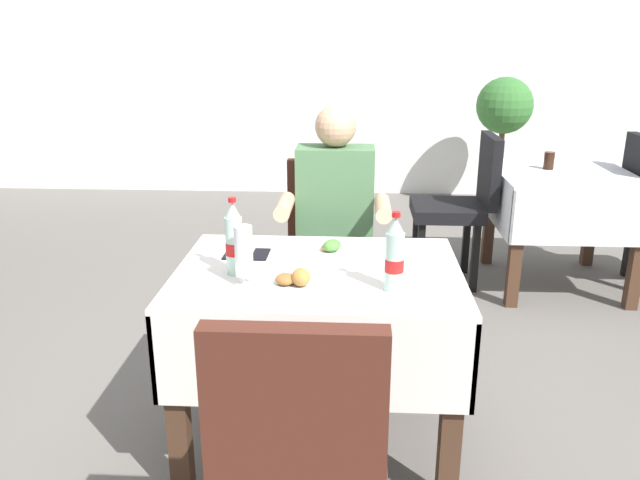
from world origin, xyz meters
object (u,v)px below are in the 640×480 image
(seated_diner_far, at_px, (334,225))
(chair_far_diner_seat, at_px, (328,249))
(napkin_cutlery_set, at_px, (247,254))
(background_dining_table, at_px, (561,201))
(chair_near_camera_side, at_px, (301,446))
(cola_bottle_secondary, at_px, (234,240))
(main_dining_table, at_px, (319,315))
(cola_bottle_primary, at_px, (395,257))
(potted_plant_corner, at_px, (503,122))
(plate_far_diner, at_px, (334,249))
(background_chair_left, at_px, (462,200))
(background_table_tumbler, at_px, (549,161))
(plate_near_camera, at_px, (293,282))
(beer_glass_left, at_px, (244,255))

(seated_diner_far, bearing_deg, chair_far_diner_seat, 108.61)
(napkin_cutlery_set, distance_m, background_dining_table, 2.39)
(chair_near_camera_side, bearing_deg, cola_bottle_secondary, 112.23)
(main_dining_table, xyz_separation_m, seated_diner_far, (0.04, 0.67, 0.15))
(cola_bottle_primary, relative_size, potted_plant_corner, 0.23)
(plate_far_diner, relative_size, cola_bottle_primary, 0.83)
(plate_far_diner, height_order, background_chair_left, background_chair_left)
(background_dining_table, xyz_separation_m, background_table_tumbler, (-0.08, 0.08, 0.24))
(cola_bottle_secondary, xyz_separation_m, background_dining_table, (1.73, 1.84, -0.31))
(plate_far_diner, xyz_separation_m, potted_plant_corner, (1.40, 3.45, 0.05))
(plate_near_camera, height_order, background_dining_table, plate_near_camera)
(cola_bottle_secondary, distance_m, background_table_tumbler, 2.53)
(seated_diner_far, bearing_deg, potted_plant_corner, 64.43)
(chair_near_camera_side, bearing_deg, background_chair_left, 72.41)
(plate_near_camera, bearing_deg, potted_plant_corner, 68.14)
(plate_near_camera, distance_m, plate_far_diner, 0.39)
(background_table_tumbler, bearing_deg, chair_far_diner_seat, -141.47)
(plate_far_diner, bearing_deg, cola_bottle_primary, -60.54)
(beer_glass_left, height_order, cola_bottle_secondary, cola_bottle_secondary)
(chair_near_camera_side, bearing_deg, cola_bottle_primary, 66.32)
(main_dining_table, xyz_separation_m, napkin_cutlery_set, (-0.29, 0.14, 0.19))
(plate_near_camera, distance_m, cola_bottle_secondary, 0.27)
(plate_far_diner, height_order, potted_plant_corner, potted_plant_corner)
(cola_bottle_secondary, distance_m, background_dining_table, 2.54)
(cola_bottle_secondary, bearing_deg, background_chair_left, 58.89)
(background_dining_table, bearing_deg, chair_far_diner_seat, -145.09)
(main_dining_table, relative_size, chair_near_camera_side, 1.07)
(cola_bottle_primary, distance_m, cola_bottle_secondary, 0.57)
(cola_bottle_primary, height_order, napkin_cutlery_set, cola_bottle_primary)
(chair_near_camera_side, height_order, potted_plant_corner, potted_plant_corner)
(chair_far_diner_seat, relative_size, background_dining_table, 1.10)
(main_dining_table, height_order, cola_bottle_primary, cola_bottle_primary)
(chair_far_diner_seat, relative_size, seated_diner_far, 0.77)
(background_dining_table, bearing_deg, plate_near_camera, -127.60)
(chair_far_diner_seat, bearing_deg, main_dining_table, -90.00)
(chair_far_diner_seat, bearing_deg, plate_near_camera, -94.48)
(main_dining_table, xyz_separation_m, background_table_tumbler, (1.35, 1.86, 0.24))
(beer_glass_left, bearing_deg, cola_bottle_secondary, 116.79)
(cola_bottle_primary, height_order, background_chair_left, cola_bottle_primary)
(main_dining_table, bearing_deg, beer_glass_left, -146.65)
(plate_near_camera, height_order, plate_far_diner, plate_near_camera)
(potted_plant_corner, bearing_deg, chair_far_diner_seat, -117.00)
(background_table_tumbler, bearing_deg, cola_bottle_secondary, -130.73)
(background_table_tumbler, bearing_deg, napkin_cutlery_set, -133.67)
(cola_bottle_secondary, xyz_separation_m, napkin_cutlery_set, (0.01, 0.20, -0.12))
(cola_bottle_primary, bearing_deg, cola_bottle_secondary, 167.20)
(seated_diner_far, height_order, background_chair_left, seated_diner_far)
(plate_near_camera, bearing_deg, plate_far_diner, 70.91)
(cola_bottle_primary, bearing_deg, background_dining_table, 59.24)
(cola_bottle_primary, bearing_deg, chair_near_camera_side, -113.68)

